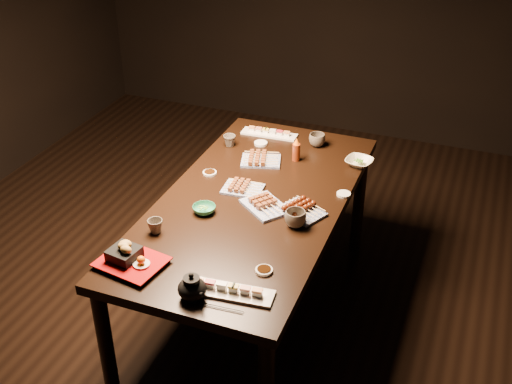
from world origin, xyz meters
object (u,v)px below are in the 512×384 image
yakitori_plate_left (261,158)px  condiment_bottle (296,149)px  teacup_near_left (155,226)px  yakitori_plate_center (243,186)px  yakitori_plate_right (265,203)px  teacup_far_left (230,141)px  edamame_bowl_green (204,209)px  teacup_far_right (317,140)px  sushi_platter_near (228,288)px  teacup_mid_right (295,219)px  dining_table (253,259)px  edamame_bowl_cream (359,162)px  sushi_platter_far (269,132)px  tempura_tray (131,256)px  teapot (192,286)px

yakitori_plate_left → condiment_bottle: condiment_bottle is taller
yakitori_plate_left → teacup_near_left: teacup_near_left is taller
yakitori_plate_center → condiment_bottle: bearing=65.0°
yakitori_plate_center → yakitori_plate_right: (0.17, -0.12, 0.00)m
teacup_far_left → edamame_bowl_green: bearing=-76.8°
teacup_near_left → teacup_far_right: teacup_far_right is taller
sushi_platter_near → teacup_mid_right: size_ratio=3.74×
edamame_bowl_green → yakitori_plate_left: bearing=82.5°
yakitori_plate_center → teacup_far_left: 0.52m
dining_table → edamame_bowl_cream: bearing=59.1°
teacup_mid_right → condiment_bottle: condiment_bottle is taller
sushi_platter_far → tempura_tray: bearing=82.9°
yakitori_plate_center → edamame_bowl_green: 0.28m
yakitori_plate_center → teacup_far_left: (-0.26, 0.44, 0.01)m
yakitori_plate_right → yakitori_plate_center: bearing=-177.8°
teacup_near_left → sushi_platter_near: bearing=-29.8°
teacup_near_left → condiment_bottle: size_ratio=0.53×
teacup_near_left → teacup_far_left: same height
tempura_tray → teacup_near_left: bearing=104.4°
dining_table → yakitori_plate_center: yakitori_plate_center is taller
sushi_platter_far → tempura_tray: (-0.12, -1.43, 0.03)m
teacup_far_right → edamame_bowl_green: bearing=-109.3°
teacup_mid_right → condiment_bottle: bearing=107.7°
tempura_tray → condiment_bottle: condiment_bottle is taller
tempura_tray → teacup_mid_right: bearing=52.9°
dining_table → teapot: size_ratio=12.84×
yakitori_plate_left → tempura_tray: (-0.19, -1.09, 0.02)m
yakitori_plate_left → edamame_bowl_cream: bearing=0.8°
yakitori_plate_right → teacup_far_right: bearing=123.5°
teapot → teacup_far_left: bearing=134.6°
yakitori_plate_left → condiment_bottle: 0.20m
yakitori_plate_left → condiment_bottle: (0.18, 0.09, 0.04)m
yakitori_plate_right → teacup_near_left: 0.56m
yakitori_plate_center → teacup_far_right: teacup_far_right is taller
sushi_platter_near → teacup_mid_right: (0.11, 0.57, 0.02)m
edamame_bowl_cream → condiment_bottle: bearing=-168.0°
yakitori_plate_left → edamame_bowl_green: yakitori_plate_left is taller
teacup_far_right → teacup_mid_right: bearing=-80.4°
dining_table → teacup_near_left: 0.68m
teacup_near_left → teacup_mid_right: teacup_mid_right is taller
teacup_far_right → condiment_bottle: condiment_bottle is taller
teacup_far_right → teapot: bearing=-93.4°
dining_table → condiment_bottle: (0.07, 0.49, 0.44)m
sushi_platter_near → edamame_bowl_green: size_ratio=3.40×
sushi_platter_near → teacup_far_left: teacup_far_left is taller
sushi_platter_far → teapot: teapot is taller
sushi_platter_far → yakitori_plate_right: 0.83m
sushi_platter_near → yakitori_plate_left: 1.14m
sushi_platter_near → edamame_bowl_cream: sushi_platter_near is taller
yakitori_plate_right → edamame_bowl_cream: size_ratio=1.58×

